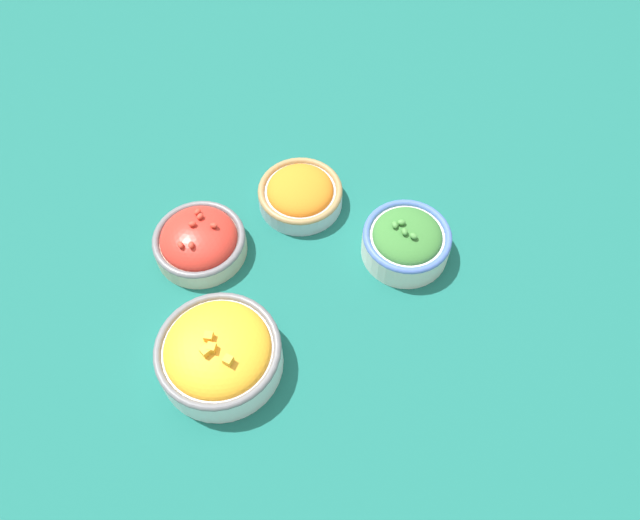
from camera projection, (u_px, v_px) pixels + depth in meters
ground_plane at (320, 269)px, 1.05m from camera, size 3.00×3.00×0.00m
bowl_squash at (219, 353)px, 0.93m from camera, size 0.19×0.19×0.09m
bowl_broccoli at (406, 240)px, 1.04m from camera, size 0.15×0.15×0.08m
bowl_carrots at (300, 193)px, 1.11m from camera, size 0.15×0.15×0.06m
bowl_cherry_tomatoes at (199, 241)px, 1.05m from camera, size 0.16×0.16×0.08m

